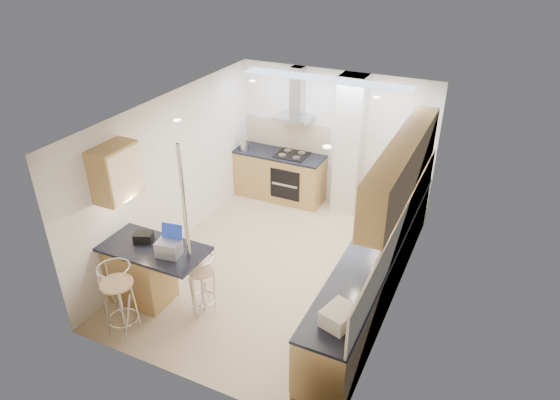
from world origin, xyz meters
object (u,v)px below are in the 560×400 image
at_px(bar_stool_near, 120,300).
at_px(bar_stool_end, 202,285).
at_px(laptop, 169,248).
at_px(bread_bin, 339,316).
at_px(microwave, 387,211).

xyz_separation_m(bar_stool_near, bar_stool_end, (0.70, 0.79, -0.08)).
distance_m(laptop, bread_bin, 2.37).
bearing_deg(bar_stool_end, bar_stool_near, 156.55).
distance_m(microwave, bar_stool_near, 3.80).
xyz_separation_m(bar_stool_end, bread_bin, (2.03, -0.42, 0.57)).
distance_m(microwave, laptop, 3.08).
relative_size(microwave, bar_stool_end, 0.57).
relative_size(bar_stool_end, bread_bin, 2.40).
bearing_deg(bar_stool_end, bread_bin, -83.60).
height_order(microwave, bar_stool_near, microwave).
relative_size(laptop, bar_stool_near, 0.28).
bearing_deg(laptop, microwave, 32.88).
relative_size(microwave, bar_stool_near, 0.48).
xyz_separation_m(laptop, bread_bin, (2.36, -0.24, -0.02)).
bearing_deg(microwave, bar_stool_end, 138.29).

